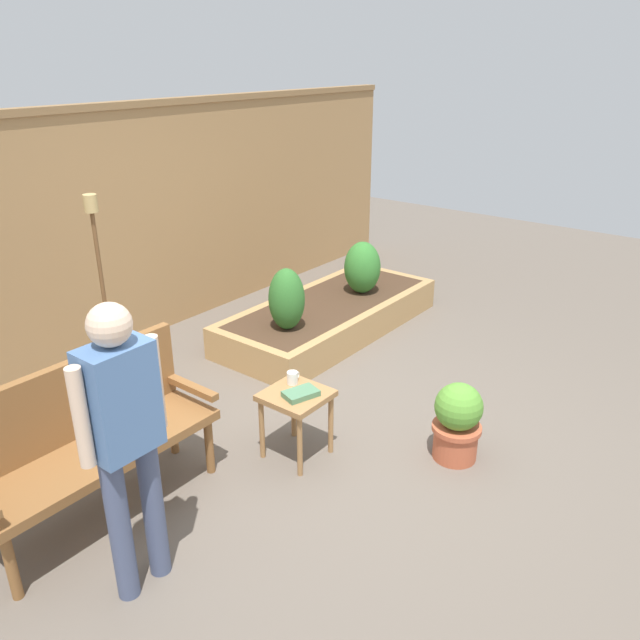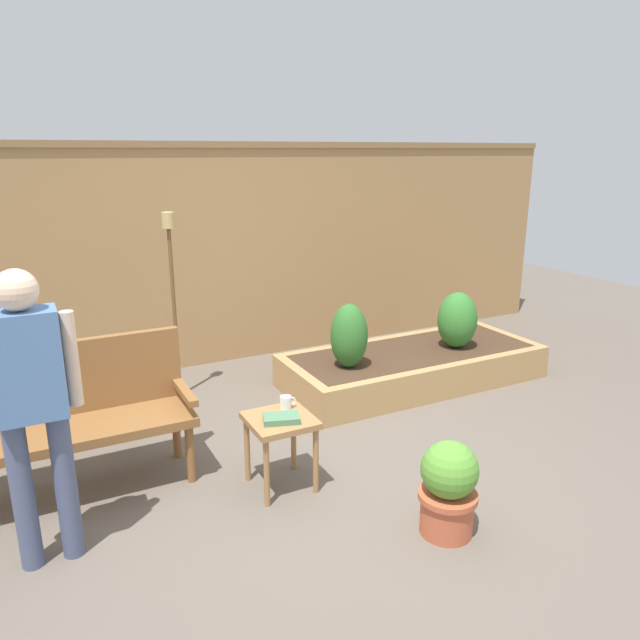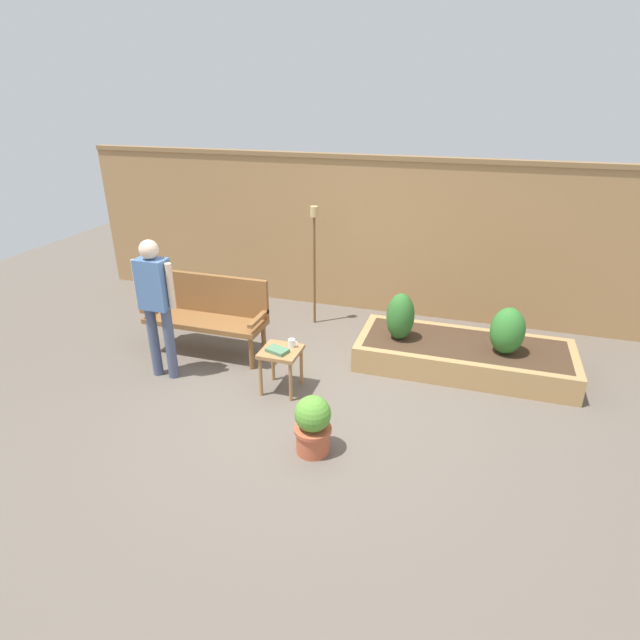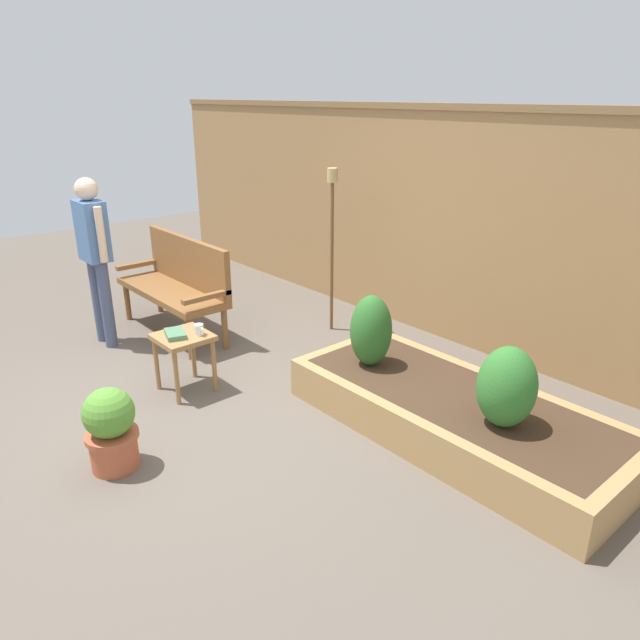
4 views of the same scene
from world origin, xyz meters
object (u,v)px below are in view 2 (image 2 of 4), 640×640
object	(u,v)px
garden_bench	(70,408)
tiki_torch	(172,272)
side_table	(280,430)
cup_on_table	(286,403)
person_by_bench	(31,396)
shrub_far_corner	(457,320)
book_on_table	(281,418)
potted_boxwood	(448,487)
shrub_near_bench	(349,336)

from	to	relation	value
garden_bench	tiki_torch	xyz separation A→B (m)	(0.95, 1.16, 0.56)
side_table	tiki_torch	size ratio (longest dim) A/B	0.30
cup_on_table	garden_bench	bearing A→B (deg)	158.19
side_table	person_by_bench	world-z (taller)	person_by_bench
side_table	shrub_far_corner	size ratio (longest dim) A/B	0.91
cup_on_table	book_on_table	bearing A→B (deg)	-123.43
potted_boxwood	person_by_bench	distance (m)	2.23
person_by_bench	shrub_far_corner	bearing A→B (deg)	17.11
side_table	potted_boxwood	size ratio (longest dim) A/B	0.87
garden_bench	side_table	xyz separation A→B (m)	(1.16, -0.60, -0.15)
tiki_torch	person_by_bench	xyz separation A→B (m)	(-1.15, -1.86, -0.17)
cup_on_table	shrub_far_corner	distance (m)	2.32
shrub_near_bench	tiki_torch	world-z (taller)	tiki_torch
cup_on_table	book_on_table	world-z (taller)	cup_on_table
garden_bench	potted_boxwood	xyz separation A→B (m)	(1.79, -1.46, -0.26)
side_table	person_by_bench	bearing A→B (deg)	-175.64
shrub_far_corner	side_table	bearing A→B (deg)	-155.84
tiki_torch	potted_boxwood	bearing A→B (deg)	-72.25
garden_bench	tiki_torch	size ratio (longest dim) A/B	0.90
potted_boxwood	tiki_torch	world-z (taller)	tiki_torch
potted_boxwood	shrub_near_bench	size ratio (longest dim) A/B	1.00
tiki_torch	shrub_far_corner	bearing A→B (deg)	-17.24
cup_on_table	potted_boxwood	xyz separation A→B (m)	(0.55, -0.97, -0.24)
cup_on_table	tiki_torch	distance (m)	1.78
garden_bench	cup_on_table	bearing A→B (deg)	-21.81
tiki_torch	book_on_table	bearing A→B (deg)	-83.98
book_on_table	potted_boxwood	distance (m)	1.06
person_by_bench	book_on_table	bearing A→B (deg)	2.15
book_on_table	potted_boxwood	size ratio (longest dim) A/B	0.40
potted_boxwood	shrub_far_corner	distance (m)	2.47
garden_bench	potted_boxwood	distance (m)	2.33
book_on_table	shrub_far_corner	distance (m)	2.48
garden_bench	shrub_far_corner	distance (m)	3.41
person_by_bench	cup_on_table	bearing A→B (deg)	8.04
side_table	person_by_bench	xyz separation A→B (m)	(-1.35, -0.10, 0.54)
book_on_table	garden_bench	bearing A→B (deg)	168.43
book_on_table	shrub_near_bench	xyz separation A→B (m)	(1.08, 1.05, 0.08)
potted_boxwood	person_by_bench	bearing A→B (deg)	159.02
potted_boxwood	shrub_far_corner	xyz separation A→B (m)	(1.59, 1.87, 0.28)
garden_bench	shrub_near_bench	size ratio (longest dim) A/B	2.60
cup_on_table	person_by_bench	xyz separation A→B (m)	(-1.44, -0.20, 0.41)
garden_bench	shrub_far_corner	xyz separation A→B (m)	(3.38, 0.40, 0.02)
side_table	book_on_table	world-z (taller)	book_on_table
garden_bench	shrub_far_corner	bearing A→B (deg)	6.77
shrub_far_corner	potted_boxwood	bearing A→B (deg)	-130.53
garden_bench	person_by_bench	xyz separation A→B (m)	(-0.20, -0.70, 0.39)
garden_bench	book_on_table	distance (m)	1.32
shrub_near_bench	person_by_bench	world-z (taller)	person_by_bench
garden_bench	potted_boxwood	bearing A→B (deg)	-39.27
garden_bench	cup_on_table	size ratio (longest dim) A/B	13.27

